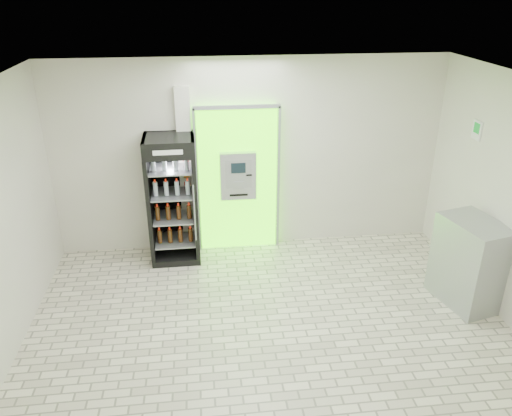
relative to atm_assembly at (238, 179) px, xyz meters
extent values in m
plane|color=beige|center=(0.20, -2.41, -1.17)|extent=(6.00, 6.00, 0.00)
plane|color=silver|center=(0.20, 0.09, 0.33)|extent=(6.00, 0.00, 6.00)
plane|color=silver|center=(0.20, -4.91, 0.33)|extent=(6.00, 0.00, 6.00)
plane|color=white|center=(0.20, -2.41, 1.83)|extent=(6.00, 6.00, 0.00)
cube|color=#49F906|center=(0.00, 0.02, -0.02)|extent=(1.20, 0.12, 2.30)
cube|color=gray|center=(0.00, -0.05, 1.13)|extent=(1.28, 0.04, 0.06)
cube|color=gray|center=(-0.63, -0.05, -0.02)|extent=(0.04, 0.04, 2.30)
cube|color=gray|center=(0.63, -0.05, -0.02)|extent=(0.04, 0.04, 2.30)
cube|color=black|center=(0.10, -0.04, -0.67)|extent=(0.62, 0.01, 0.67)
cube|color=black|center=(-0.34, -0.04, 0.81)|extent=(0.22, 0.01, 0.18)
cube|color=#9B9DA2|center=(0.00, -0.09, 0.08)|extent=(0.55, 0.12, 0.75)
cube|color=black|center=(0.00, -0.16, 0.23)|extent=(0.22, 0.01, 0.16)
cube|color=gray|center=(0.00, -0.16, -0.05)|extent=(0.16, 0.01, 0.12)
cube|color=black|center=(0.16, -0.16, 0.11)|extent=(0.09, 0.01, 0.02)
cube|color=black|center=(0.00, -0.16, -0.21)|extent=(0.28, 0.01, 0.03)
cube|color=silver|center=(-0.78, 0.04, 0.13)|extent=(0.22, 0.10, 2.60)
cube|color=#193FB2|center=(-0.78, -0.02, 0.48)|extent=(0.09, 0.01, 0.06)
cube|color=red|center=(-0.78, -0.02, 0.35)|extent=(0.09, 0.01, 0.06)
cube|color=yellow|center=(-0.78, -0.02, 0.22)|extent=(0.09, 0.01, 0.06)
cube|color=orange|center=(-0.78, -0.02, 0.09)|extent=(0.09, 0.01, 0.06)
cube|color=red|center=(-0.78, -0.02, -0.04)|extent=(0.09, 0.01, 0.06)
cube|color=black|center=(-1.00, -0.26, -0.20)|extent=(0.74, 0.67, 1.95)
cube|color=black|center=(-1.00, 0.05, -0.20)|extent=(0.73, 0.06, 1.95)
cube|color=#AB1C09|center=(-1.00, -0.58, 0.65)|extent=(0.72, 0.02, 0.23)
cube|color=white|center=(-1.00, -0.59, 0.65)|extent=(0.41, 0.01, 0.07)
cube|color=black|center=(-1.00, -0.26, -1.12)|extent=(0.74, 0.67, 0.10)
cylinder|color=gray|center=(-0.68, -0.61, -0.27)|extent=(0.02, 0.02, 0.88)
cube|color=gray|center=(-1.00, -0.26, -0.88)|extent=(0.62, 0.57, 0.02)
cube|color=gray|center=(-1.00, -0.26, -0.49)|extent=(0.62, 0.57, 0.02)
cube|color=gray|center=(-1.00, -0.26, -0.10)|extent=(0.62, 0.57, 0.02)
cube|color=gray|center=(-1.00, -0.26, 0.29)|extent=(0.62, 0.57, 0.02)
cube|color=#9B9DA2|center=(2.89, -1.91, -0.58)|extent=(0.78, 1.00, 1.18)
cube|color=gray|center=(2.60, -1.91, -0.52)|extent=(0.21, 0.84, 0.01)
cube|color=white|center=(3.19, -1.01, 0.95)|extent=(0.02, 0.22, 0.26)
cube|color=#0B8325|center=(3.18, -1.01, 0.98)|extent=(0.00, 0.14, 0.14)
camera|label=1|loc=(-0.56, -7.20, 2.80)|focal=35.00mm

